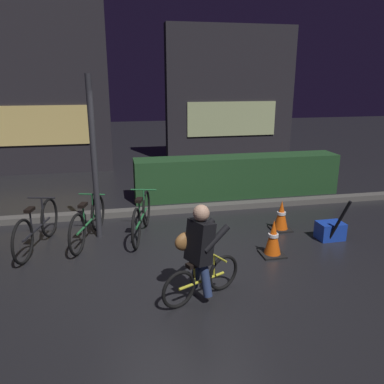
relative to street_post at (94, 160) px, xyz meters
name	(u,v)px	position (x,y,z in m)	size (l,w,h in m)	color
ground_plane	(187,260)	(1.34, -1.20, -1.37)	(40.00, 40.00, 0.00)	black
sidewalk_curb	(167,210)	(1.34, 1.00, -1.31)	(12.00, 0.24, 0.12)	#56544F
hedge_row	(237,176)	(3.14, 1.90, -0.90)	(4.80, 0.70, 0.94)	#214723
storefront_left	(31,88)	(-1.83, 5.30, 1.03)	(4.22, 0.54, 4.83)	#262328
storefront_right	(230,95)	(4.16, 6.00, 0.76)	(4.24, 0.54, 4.30)	#262328
street_post	(94,160)	(0.00, 0.00, 0.00)	(0.10, 0.10, 2.75)	#2D2D33
parked_bike_left_mid	(37,228)	(-0.96, -0.30, -1.02)	(0.51, 1.68, 0.79)	black
parked_bike_center_left	(88,222)	(-0.16, -0.18, -1.03)	(0.56, 1.61, 0.77)	black
parked_bike_center_right	(142,217)	(0.74, -0.12, -1.02)	(0.52, 1.65, 0.78)	black
traffic_cone_near	(273,238)	(2.69, -1.30, -1.09)	(0.36, 0.36, 0.58)	black
traffic_cone_far	(281,216)	(3.25, -0.34, -1.10)	(0.36, 0.36, 0.56)	black
blue_crate	(330,231)	(3.91, -0.90, -1.22)	(0.44, 0.32, 0.30)	#193DB7
cyclist	(199,252)	(1.29, -2.27, -0.75)	(1.09, 0.57, 1.25)	black
closed_umbrella	(339,222)	(3.89, -1.15, -0.97)	(0.05, 0.05, 0.85)	black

